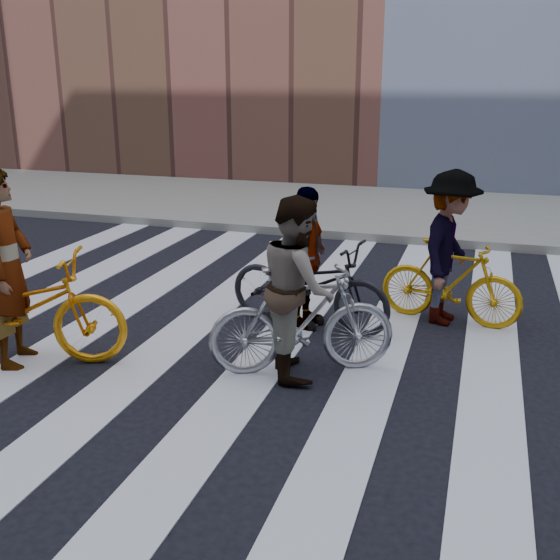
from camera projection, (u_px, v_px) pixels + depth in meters
The scene contains 11 objects.
ground at pixel (222, 346), 7.00m from camera, with size 100.00×100.00×0.00m, color black.
sidewalk_far at pixel (357, 209), 13.80m from camera, with size 100.00×5.00×0.15m, color gray.
zebra_crosswalk at pixel (222, 345), 7.00m from camera, with size 8.25×10.00×0.01m.
bike_yellow_left at pixel (17, 310), 6.43m from camera, with size 0.75×2.15×1.13m, color #FF9B0E.
bike_silver_mid at pixel (302, 320), 6.22m from camera, with size 0.50×1.79×1.07m, color #9B9CA4.
bike_yellow_right at pixel (451, 282), 7.53m from camera, with size 0.46×1.63×0.98m, color #C78A0B.
bike_dark_rear at pixel (309, 284), 7.39m from camera, with size 0.68×1.95×1.02m, color black.
rider_left at pixel (7, 268), 6.32m from camera, with size 0.72×0.47×1.96m, color slate.
rider_mid at pixel (297, 287), 6.14m from camera, with size 0.84×0.66×1.73m, color slate.
rider_right at pixel (449, 248), 7.43m from camera, with size 1.15×0.66×1.78m, color slate.
rider_rear at pixel (305, 258), 7.31m from camera, with size 0.95×0.39×1.61m, color slate.
Camera 1 is at (2.53, -5.99, 2.76)m, focal length 42.00 mm.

